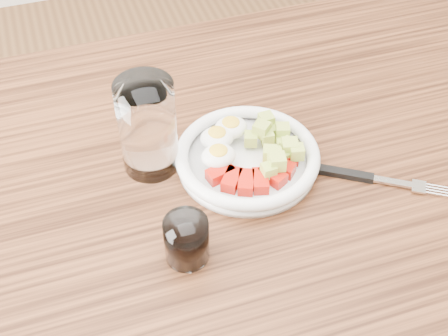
{
  "coord_description": "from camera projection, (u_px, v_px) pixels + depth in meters",
  "views": [
    {
      "loc": [
        -0.22,
        -0.62,
        1.48
      ],
      "look_at": [
        -0.01,
        0.01,
        0.8
      ],
      "focal_mm": 50.0,
      "sensor_mm": 36.0,
      "label": 1
    }
  ],
  "objects": [
    {
      "name": "water_glass",
      "position": [
        148.0,
        127.0,
        0.94
      ],
      "size": [
        0.09,
        0.09,
        0.16
      ],
      "primitive_type": "cylinder",
      "color": "white",
      "rests_on": "dining_table"
    },
    {
      "name": "dining_table",
      "position": [
        232.0,
        226.0,
        1.03
      ],
      "size": [
        1.5,
        0.9,
        0.77
      ],
      "color": "brown",
      "rests_on": "ground"
    },
    {
      "name": "bowl",
      "position": [
        247.0,
        156.0,
        0.98
      ],
      "size": [
        0.23,
        0.23,
        0.06
      ],
      "color": "white",
      "rests_on": "dining_table"
    },
    {
      "name": "coffee_glass",
      "position": [
        187.0,
        240.0,
        0.84
      ],
      "size": [
        0.06,
        0.06,
        0.07
      ],
      "color": "white",
      "rests_on": "dining_table"
    },
    {
      "name": "fork",
      "position": [
        358.0,
        176.0,
        0.97
      ],
      "size": [
        0.2,
        0.14,
        0.01
      ],
      "color": "black",
      "rests_on": "dining_table"
    }
  ]
}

